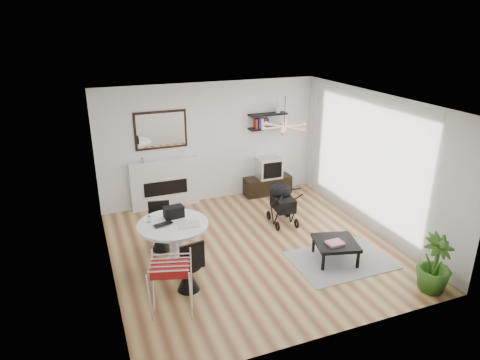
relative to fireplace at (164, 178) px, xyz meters
name	(u,v)px	position (x,y,z in m)	size (l,w,h in m)	color
floor	(253,248)	(1.10, -2.42, -0.69)	(5.00, 5.00, 0.00)	brown
ceiling	(255,102)	(1.10, -2.42, 2.01)	(5.00, 5.00, 0.00)	white
wall_back	(211,143)	(1.10, 0.08, 0.66)	(5.00, 5.00, 0.00)	white
wall_left	(104,201)	(-1.40, -2.42, 0.66)	(5.00, 5.00, 0.00)	white
wall_right	(373,163)	(3.60, -2.42, 0.66)	(5.00, 5.00, 0.00)	white
sheer_curtain	(363,161)	(3.50, -2.22, 0.66)	(0.04, 3.60, 2.60)	white
fireplace	(164,178)	(0.00, 0.00, 0.00)	(1.50, 0.17, 2.16)	white
shelf_lower	(267,128)	(2.44, -0.05, 0.91)	(0.90, 0.25, 0.04)	black
shelf_upper	(268,114)	(2.44, -0.05, 1.23)	(0.90, 0.25, 0.04)	black
pendant_lamp	(284,127)	(1.80, -2.12, 1.46)	(0.90, 0.90, 0.10)	tan
tv_console	(268,185)	(2.44, -0.13, -0.47)	(1.13, 0.40, 0.43)	black
crt_tv	(268,167)	(2.45, -0.14, -0.02)	(0.55, 0.48, 0.48)	silver
dining_table	(174,239)	(-0.40, -2.57, -0.13)	(1.16, 1.16, 0.85)	white
laptop	(165,226)	(-0.54, -2.62, 0.18)	(0.32, 0.21, 0.03)	black
black_bag	(174,212)	(-0.32, -2.35, 0.26)	(0.32, 0.19, 0.19)	black
newspaper	(189,224)	(-0.16, -2.70, 0.17)	(0.35, 0.29, 0.01)	silver
drinking_glass	(149,219)	(-0.74, -2.38, 0.21)	(0.06, 0.06, 0.10)	white
chair_far	(161,235)	(-0.48, -1.83, -0.41)	(0.44, 0.45, 0.88)	black
chair_near	(188,274)	(-0.34, -3.25, -0.40)	(0.44, 0.46, 0.90)	black
drying_rack	(171,287)	(-0.71, -3.74, -0.22)	(0.72, 0.69, 0.88)	white
stroller	(282,205)	(2.06, -1.64, -0.29)	(0.52, 0.78, 0.91)	black
rug	(340,260)	(2.36, -3.37, -0.68)	(1.69, 1.22, 0.01)	gray
coffee_table	(336,243)	(2.26, -3.32, -0.35)	(0.86, 0.86, 0.36)	black
magazines	(335,243)	(2.19, -3.40, -0.29)	(0.28, 0.22, 0.04)	#D23450
potted_plant	(435,264)	(3.18, -4.61, -0.22)	(0.52, 0.52, 0.93)	#32631C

